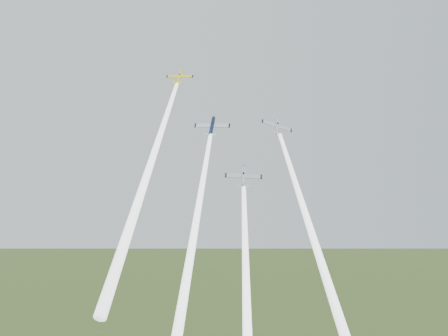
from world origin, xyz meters
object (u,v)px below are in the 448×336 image
plane_yellow (179,77)px  plane_silver_right (277,127)px  plane_navy (212,126)px  plane_silver_low (243,177)px

plane_yellow → plane_silver_right: bearing=10.5°
plane_navy → plane_silver_right: 17.06m
plane_yellow → plane_navy: bearing=-24.2°
plane_silver_low → plane_yellow: bearing=134.8°
plane_silver_right → plane_silver_low: size_ratio=0.99×
plane_yellow → plane_silver_right: (24.09, -3.29, -12.43)m
plane_navy → plane_silver_low: size_ratio=1.05×
plane_navy → plane_silver_low: 17.68m
plane_yellow → plane_silver_low: bearing=-35.7°
plane_silver_right → plane_silver_low: plane_silver_right is taller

